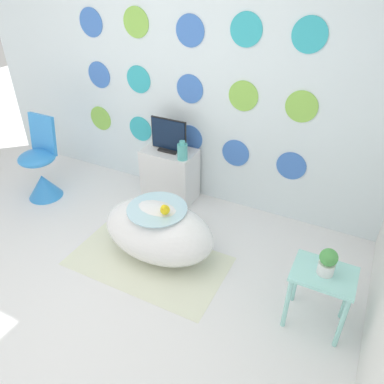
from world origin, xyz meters
TOP-DOWN VIEW (x-y plane):
  - ground_plane at (0.00, 0.00)m, footprint 12.00×12.00m
  - wall_back_dotted at (0.00, 2.00)m, footprint 4.81×0.05m
  - rug at (0.21, 0.85)m, footprint 1.31×0.74m
  - bathtub at (0.24, 0.98)m, footprint 0.98×0.59m
  - rubber_duck at (0.35, 0.92)m, footprint 0.08×0.08m
  - chair at (-1.31, 1.21)m, footprint 0.37×0.37m
  - tv_cabinet at (-0.11, 1.79)m, footprint 0.53×0.33m
  - tv at (-0.11, 1.79)m, footprint 0.38×0.12m
  - vase at (0.09, 1.69)m, footprint 0.10×0.10m
  - side_table at (1.57, 0.86)m, footprint 0.40×0.31m
  - potted_plant_left at (1.57, 0.86)m, footprint 0.11×0.11m

SIDE VIEW (x-z plane):
  - ground_plane at x=0.00m, z-range 0.00..0.00m
  - rug at x=0.21m, z-range 0.00..0.01m
  - bathtub at x=0.24m, z-range 0.00..0.50m
  - tv_cabinet at x=-0.11m, z-range 0.00..0.55m
  - chair at x=-1.31m, z-range -0.15..0.71m
  - side_table at x=1.57m, z-range 0.14..0.61m
  - rubber_duck at x=0.35m, z-range 0.50..0.59m
  - potted_plant_left at x=1.57m, z-range 0.48..0.67m
  - vase at x=0.09m, z-range 0.54..0.72m
  - tv at x=-0.11m, z-range 0.53..0.86m
  - wall_back_dotted at x=0.00m, z-range 0.00..2.60m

